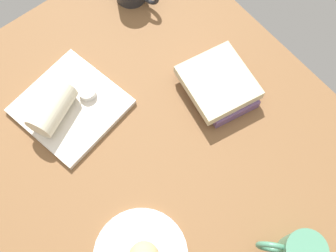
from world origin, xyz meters
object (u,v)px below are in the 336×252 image
(square_plate, at_px, (71,106))
(breakfast_wrap, at_px, (52,108))
(sauce_cup, at_px, (87,92))
(second_mug, at_px, (299,252))
(book_stack, at_px, (219,85))

(square_plate, relative_size, breakfast_wrap, 1.81)
(sauce_cup, distance_m, breakfast_wrap, 0.10)
(square_plate, relative_size, second_mug, 1.95)
(sauce_cup, relative_size, book_stack, 0.22)
(second_mug, bearing_deg, sauce_cup, 11.76)
(square_plate, relative_size, book_stack, 1.15)
(breakfast_wrap, height_order, book_stack, breakfast_wrap)
(breakfast_wrap, bearing_deg, square_plate, -118.62)
(square_plate, xyz_separation_m, sauce_cup, (-0.00, -0.05, 0.02))
(sauce_cup, height_order, book_stack, book_stack)
(sauce_cup, height_order, breakfast_wrap, breakfast_wrap)
(square_plate, distance_m, breakfast_wrap, 0.06)
(square_plate, height_order, sauce_cup, sauce_cup)
(square_plate, xyz_separation_m, second_mug, (-0.61, -0.18, 0.04))
(breakfast_wrap, bearing_deg, sauce_cup, -118.62)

